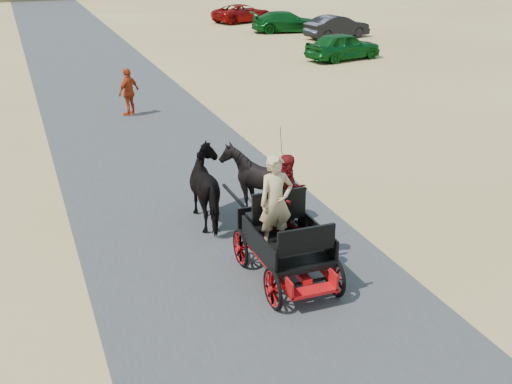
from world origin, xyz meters
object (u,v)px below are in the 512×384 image
object	(u,v)px
pedestrian	(129,92)
car_b	(337,27)
horse_left	(211,188)
horse_right	(257,182)
car_a	(343,46)
car_d	(243,13)
carriage	(286,262)
car_c	(287,22)

from	to	relation	value
pedestrian	car_b	size ratio (longest dim) A/B	0.41
horse_left	horse_right	size ratio (longest dim) A/B	1.18
car_a	car_d	bearing A→B (deg)	-12.61
carriage	car_b	world-z (taller)	car_b
car_b	carriage	bearing A→B (deg)	138.99
horse_left	car_c	bearing A→B (deg)	-116.74
horse_right	car_b	size ratio (longest dim) A/B	0.40
pedestrian	car_d	size ratio (longest dim) A/B	0.37
horse_left	car_b	bearing A→B (deg)	-123.43
carriage	car_d	xyz separation A→B (m)	(12.06, 35.83, 0.29)
horse_right	car_d	xyz separation A→B (m)	(11.51, 32.83, -0.20)
car_b	horse_right	bearing A→B (deg)	136.92
car_a	car_c	world-z (taller)	car_a
carriage	car_d	size ratio (longest dim) A/B	0.52
carriage	car_c	bearing A→B (deg)	66.49
horse_left	car_d	world-z (taller)	horse_left
car_b	car_a	bearing A→B (deg)	143.27
pedestrian	car_a	world-z (taller)	pedestrian
car_d	car_c	bearing A→B (deg)	172.21
pedestrian	car_c	bearing A→B (deg)	-167.50
car_a	carriage	bearing A→B (deg)	137.29
pedestrian	car_b	bearing A→B (deg)	-177.78
carriage	pedestrian	xyz separation A→B (m)	(-0.58, 12.98, 0.50)
carriage	horse_left	xyz separation A→B (m)	(-0.55, 3.00, 0.49)
carriage	car_a	size ratio (longest dim) A/B	0.58
car_b	car_c	xyz separation A→B (m)	(-1.92, 3.49, -0.03)
horse_left	car_a	distance (m)	20.98
car_b	car_c	world-z (taller)	car_b
carriage	car_c	distance (m)	32.73
carriage	horse_right	bearing A→B (deg)	79.61
horse_right	car_a	xyz separation A→B (m)	(11.32, 16.91, -0.14)
car_c	car_d	xyz separation A→B (m)	(-1.00, 5.82, -0.03)
carriage	pedestrian	bearing A→B (deg)	92.55
horse_left	car_d	xyz separation A→B (m)	(12.61, 32.83, -0.20)
horse_right	car_a	size ratio (longest dim) A/B	0.41
car_c	carriage	bearing A→B (deg)	167.14
car_a	horse_left	bearing A→B (deg)	131.79
car_d	horse_right	bearing A→B (deg)	143.19
pedestrian	car_b	world-z (taller)	pedestrian
carriage	horse_left	world-z (taller)	horse_left
horse_left	car_c	distance (m)	30.24
horse_right	pedestrian	bearing A→B (deg)	-83.55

